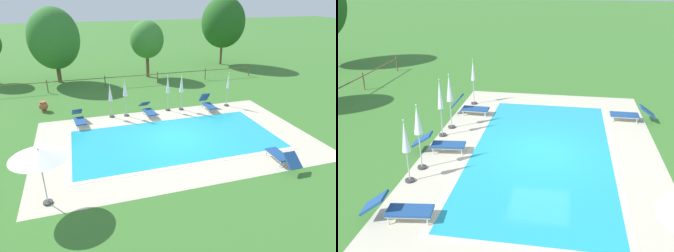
{
  "view_description": "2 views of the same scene",
  "coord_description": "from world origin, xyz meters",
  "views": [
    {
      "loc": [
        -4.7,
        -13.84,
        7.26
      ],
      "look_at": [
        -0.29,
        0.5,
        0.6
      ],
      "focal_mm": 31.81,
      "sensor_mm": 36.0,
      "label": 1
    },
    {
      "loc": [
        -13.26,
        -0.75,
        6.63
      ],
      "look_at": [
        0.99,
        1.58,
        0.6
      ],
      "focal_mm": 40.18,
      "sensor_mm": 36.0,
      "label": 2
    }
  ],
  "objects": [
    {
      "name": "ground_plane",
      "position": [
        0.0,
        0.0,
        0.0
      ],
      "size": [
        160.0,
        160.0,
        0.0
      ],
      "primitive_type": "plane",
      "color": "#3D752D"
    },
    {
      "name": "pool_coping_rim",
      "position": [
        0.0,
        0.0,
        0.01
      ],
      "size": [
        11.44,
        5.79,
        0.01
      ],
      "color": "beige",
      "rests_on": "ground"
    },
    {
      "name": "patio_umbrella_closed_row_centre",
      "position": [
        -2.92,
        4.24,
        1.49
      ],
      "size": [
        0.32,
        0.32,
        2.26
      ],
      "color": "#383838",
      "rests_on": "ground"
    },
    {
      "name": "sun_lounger_north_end",
      "position": [
        -0.61,
        3.9,
        0.36
      ],
      "size": [
        0.81,
        2.09,
        0.78
      ],
      "color": "navy",
      "rests_on": "ground"
    },
    {
      "name": "patio_umbrella_closed_row_mid_west",
      "position": [
        1.8,
        4.2,
        1.71
      ],
      "size": [
        0.32,
        0.32,
        2.5
      ],
      "color": "#383838",
      "rests_on": "ground"
    },
    {
      "name": "patio_umbrella_closed_row_west",
      "position": [
        5.14,
        3.98,
        1.53
      ],
      "size": [
        0.32,
        0.32,
        2.42
      ],
      "color": "#383838",
      "rests_on": "ground"
    },
    {
      "name": "sun_lounger_north_mid",
      "position": [
        3.92,
        -3.89,
        0.37
      ],
      "size": [
        0.63,
        2.02,
        0.82
      ],
      "color": "navy",
      "rests_on": "ground"
    },
    {
      "name": "sun_lounger_north_far",
      "position": [
        -4.96,
        3.66,
        0.37
      ],
      "size": [
        0.84,
        2.07,
        0.83
      ],
      "color": "navy",
      "rests_on": "ground"
    },
    {
      "name": "patio_umbrella_closed_deck_corner",
      "position": [
        -1.99,
        4.16,
        1.71
      ],
      "size": [
        0.32,
        0.32,
        2.44
      ],
      "color": "#383838",
      "rests_on": "ground"
    },
    {
      "name": "patio_umbrella_closed_row_mid_east",
      "position": [
        0.88,
        4.33,
        1.66
      ],
      "size": [
        0.32,
        0.32,
        2.53
      ],
      "color": "#383838",
      "rests_on": "ground"
    },
    {
      "name": "pool_deck_paving",
      "position": [
        0.0,
        0.0,
        0.0
      ],
      "size": [
        14.76,
        9.11,
        0.01
      ],
      "primitive_type": "cube",
      "color": "beige",
      "rests_on": "ground"
    },
    {
      "name": "swimming_pool_water",
      "position": [
        0.0,
        0.0,
        0.01
      ],
      "size": [
        10.96,
        5.31,
        0.01
      ],
      "primitive_type": "cube",
      "color": "#23A8C1",
      "rests_on": "ground"
    },
    {
      "name": "sun_lounger_north_near_steps",
      "position": [
        3.59,
        3.79,
        0.39
      ],
      "size": [
        0.64,
        1.88,
        0.98
      ],
      "color": "navy",
      "rests_on": "ground"
    }
  ]
}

